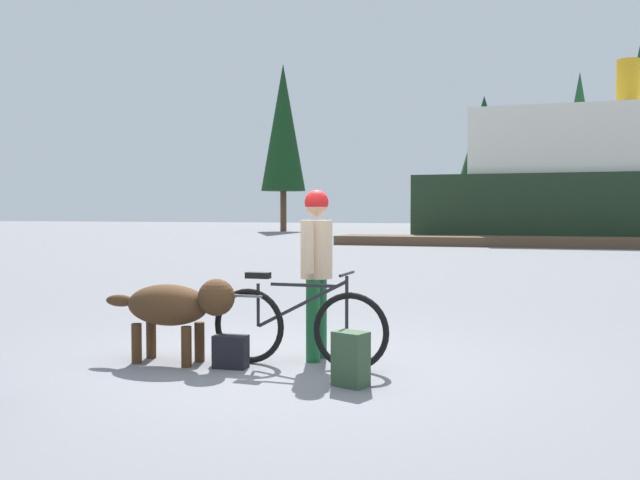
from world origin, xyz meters
name	(u,v)px	position (x,y,z in m)	size (l,w,h in m)	color
ground_plane	(275,365)	(0.00, 0.00, 0.00)	(160.00, 160.00, 0.00)	slate
bicycle	(297,326)	(0.24, -0.01, 0.40)	(1.78, 0.44, 0.92)	black
person_cyclist	(317,258)	(0.31, 0.34, 1.03)	(0.32, 0.53, 1.71)	#19592D
dog	(176,306)	(-0.95, -0.23, 0.56)	(1.42, 0.48, 0.84)	#472D19
backpack	(351,359)	(0.93, -0.57, 0.23)	(0.28, 0.20, 0.47)	#334C33
handbag_pannier	(231,352)	(-0.35, -0.27, 0.16)	(0.32, 0.18, 0.31)	black
dock_pier	(566,242)	(3.19, 24.71, 0.20)	(19.61, 2.80, 0.40)	brown
pine_tree_far_left	(283,128)	(-16.48, 42.47, 7.73)	(3.32, 3.32, 12.51)	#4C331E
pine_tree_center	(579,134)	(4.32, 43.03, 6.59)	(2.81, 2.81, 10.72)	#4C331E
pine_tree_far_right	(640,116)	(8.20, 45.21, 7.94)	(3.86, 3.86, 12.92)	#4C331E
pine_tree_mid_back	(484,144)	(-2.46, 49.90, 6.77)	(4.39, 4.39, 10.57)	#4C331E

